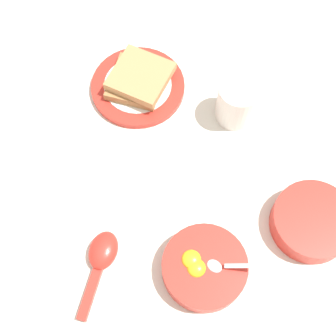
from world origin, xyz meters
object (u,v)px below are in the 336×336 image
at_px(toast_plate, 138,87).
at_px(congee_bowl, 312,221).
at_px(soup_spoon, 101,257).
at_px(toast_sandwich, 139,79).
at_px(egg_bowl, 204,268).
at_px(drinking_cup, 237,101).

height_order(toast_plate, congee_bowl, congee_bowl).
height_order(soup_spoon, congee_bowl, congee_bowl).
bearing_deg(toast_sandwich, soup_spoon, 115.76).
relative_size(egg_bowl, toast_sandwich, 1.08).
relative_size(toast_plate, toast_sandwich, 1.41).
distance_m(toast_plate, drinking_cup, 0.20).
bearing_deg(toast_sandwich, toast_plate, 63.19).
bearing_deg(drinking_cup, soup_spoon, 84.55).
bearing_deg(egg_bowl, congee_bowl, -122.42).
xyz_separation_m(soup_spoon, congee_bowl, (-0.26, -0.25, 0.01)).
height_order(egg_bowl, drinking_cup, drinking_cup).
distance_m(egg_bowl, toast_plate, 0.39).
xyz_separation_m(toast_sandwich, soup_spoon, (-0.15, 0.32, -0.02)).
bearing_deg(toast_sandwich, drinking_cup, -163.33).
bearing_deg(drinking_cup, egg_bowl, 111.84).
bearing_deg(toast_plate, soup_spoon, 116.14).
xyz_separation_m(toast_sandwich, drinking_cup, (-0.19, -0.06, 0.01)).
bearing_deg(soup_spoon, egg_bowl, -151.77).
bearing_deg(congee_bowl, toast_sandwich, -8.63).
xyz_separation_m(egg_bowl, toast_sandwich, (0.31, -0.24, 0.01)).
relative_size(congee_bowl, drinking_cup, 1.59).
relative_size(egg_bowl, congee_bowl, 1.02).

